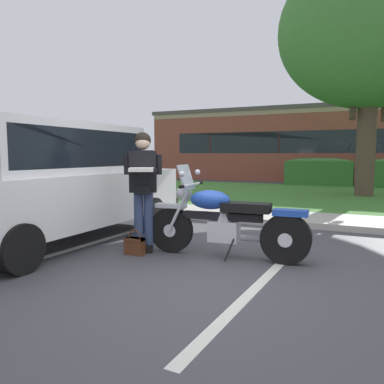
{
  "coord_description": "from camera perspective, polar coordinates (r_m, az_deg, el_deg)",
  "views": [
    {
      "loc": [
        1.78,
        -4.03,
        1.39
      ],
      "look_at": [
        -0.52,
        0.91,
        0.85
      ],
      "focal_mm": 35.41,
      "sensor_mm": 36.0,
      "label": 1
    }
  ],
  "objects": [
    {
      "name": "curb_strip",
      "position": [
        7.67,
        11.19,
        -4.44
      ],
      "size": [
        60.0,
        0.2,
        0.12
      ],
      "primitive_type": "cube",
      "color": "#ADA89E",
      "rests_on": "ground"
    },
    {
      "name": "rider_person",
      "position": [
        5.39,
        -7.38,
        1.54
      ],
      "size": [
        0.59,
        0.67,
        1.7
      ],
      "color": "black",
      "rests_on": "ground"
    },
    {
      "name": "parked_suv_adjacent",
      "position": [
        6.39,
        -20.31,
        1.41
      ],
      "size": [
        2.06,
        4.86,
        1.86
      ],
      "color": "white",
      "rests_on": "ground"
    },
    {
      "name": "ground_plane",
      "position": [
        4.62,
        1.12,
        -11.85
      ],
      "size": [
        140.0,
        140.0,
        0.0
      ],
      "primitive_type": "plane",
      "color": "#424247"
    },
    {
      "name": "hedge_left",
      "position": [
        17.56,
        18.55,
        2.95
      ],
      "size": [
        2.83,
        0.9,
        1.24
      ],
      "color": "#336B2D",
      "rests_on": "ground"
    },
    {
      "name": "grass_lawn",
      "position": [
        13.3,
        17.15,
        -0.46
      ],
      "size": [
        60.0,
        8.35,
        0.06
      ],
      "primitive_type": "cube",
      "color": "#3D752D",
      "rests_on": "ground"
    },
    {
      "name": "handbag",
      "position": [
        5.37,
        -8.65,
        -7.81
      ],
      "size": [
        0.28,
        0.13,
        0.36
      ],
      "color": "#562D19",
      "rests_on": "ground"
    },
    {
      "name": "stall_stripe_0",
      "position": [
        5.93,
        -17.47,
        -8.13
      ],
      "size": [
        0.32,
        4.4,
        0.01
      ],
      "primitive_type": "cube",
      "rotation": [
        0.0,
        0.0,
        -0.05
      ],
      "color": "silver",
      "rests_on": "ground"
    },
    {
      "name": "concrete_walk",
      "position": [
        8.49,
        12.57,
        -3.63
      ],
      "size": [
        60.0,
        1.5,
        0.08
      ],
      "primitive_type": "cube",
      "color": "#ADA89E",
      "rests_on": "ground"
    },
    {
      "name": "motorcycle",
      "position": [
        5.1,
        5.94,
        -4.54
      ],
      "size": [
        2.24,
        0.82,
        1.26
      ],
      "color": "black",
      "rests_on": "ground"
    },
    {
      "name": "shade_tree",
      "position": [
        14.04,
        25.36,
        21.14
      ],
      "size": [
        5.72,
        5.72,
        7.72
      ],
      "color": "#4C3D2D",
      "rests_on": "ground"
    },
    {
      "name": "stall_stripe_1",
      "position": [
        4.56,
        11.46,
        -12.15
      ],
      "size": [
        0.32,
        4.4,
        0.01
      ],
      "primitive_type": "cube",
      "rotation": [
        0.0,
        0.0,
        -0.05
      ],
      "color": "silver",
      "rests_on": "ground"
    },
    {
      "name": "brick_building",
      "position": [
        23.65,
        24.14,
        6.48
      ],
      "size": [
        22.19,
        8.9,
        3.85
      ],
      "color": "brown",
      "rests_on": "ground"
    }
  ]
}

